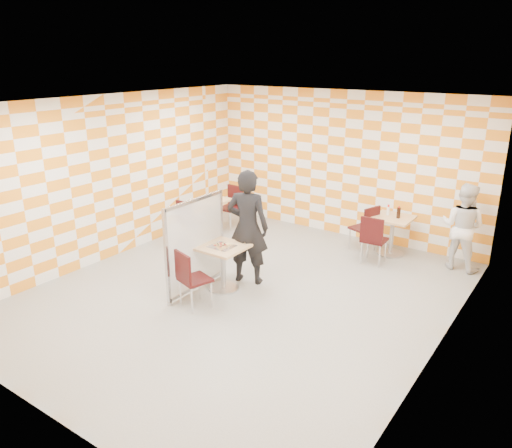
# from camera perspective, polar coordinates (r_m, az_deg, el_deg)

# --- Properties ---
(room_shell) EXTENTS (7.00, 7.00, 7.00)m
(room_shell) POSITION_cam_1_polar(r_m,az_deg,el_deg) (7.98, 0.82, 3.17)
(room_shell) COLOR #969690
(room_shell) RESTS_ON ground
(main_table) EXTENTS (0.70, 0.70, 0.75)m
(main_table) POSITION_cam_1_polar(r_m,az_deg,el_deg) (8.07, -3.79, -4.13)
(main_table) COLOR tan
(main_table) RESTS_ON ground
(second_table) EXTENTS (0.70, 0.70, 0.75)m
(second_table) POSITION_cam_1_polar(r_m,az_deg,el_deg) (9.81, 15.30, -0.56)
(second_table) COLOR tan
(second_table) RESTS_ON ground
(empty_table) EXTENTS (0.70, 0.70, 0.75)m
(empty_table) POSITION_cam_1_polar(r_m,az_deg,el_deg) (10.64, -5.18, 1.55)
(empty_table) COLOR tan
(empty_table) RESTS_ON ground
(chair_main_front) EXTENTS (0.53, 0.54, 0.92)m
(chair_main_front) POSITION_cam_1_polar(r_m,az_deg,el_deg) (7.50, -7.60, -5.84)
(chair_main_front) COLOR #330A0B
(chair_main_front) RESTS_ON ground
(chair_second_front) EXTENTS (0.44, 0.45, 0.92)m
(chair_second_front) POSITION_cam_1_polar(r_m,az_deg,el_deg) (9.22, 13.24, -1.41)
(chair_second_front) COLOR #330A0B
(chair_second_front) RESTS_ON ground
(chair_second_side) EXTENTS (0.54, 0.53, 0.92)m
(chair_second_side) POSITION_cam_1_polar(r_m,az_deg,el_deg) (9.82, 12.56, -0.11)
(chair_second_side) COLOR #330A0B
(chair_second_side) RESTS_ON ground
(chair_empty_near) EXTENTS (0.45, 0.46, 0.92)m
(chair_empty_near) POSITION_cam_1_polar(r_m,az_deg,el_deg) (10.04, -7.72, 0.60)
(chair_empty_near) COLOR #330A0B
(chair_empty_near) RESTS_ON ground
(chair_empty_far) EXTENTS (0.45, 0.46, 0.92)m
(chair_empty_far) POSITION_cam_1_polar(r_m,az_deg,el_deg) (11.01, -2.73, 2.39)
(chair_empty_far) COLOR #330A0B
(chair_empty_far) RESTS_ON ground
(partition) EXTENTS (0.08, 1.38, 1.55)m
(partition) POSITION_cam_1_polar(r_m,az_deg,el_deg) (7.97, -6.91, -2.36)
(partition) COLOR white
(partition) RESTS_ON ground
(man_dark) EXTENTS (0.81, 0.65, 1.93)m
(man_dark) POSITION_cam_1_polar(r_m,az_deg,el_deg) (8.18, -0.97, -0.37)
(man_dark) COLOR black
(man_dark) RESTS_ON ground
(man_white) EXTENTS (0.83, 0.69, 1.56)m
(man_white) POSITION_cam_1_polar(r_m,az_deg,el_deg) (9.49, 22.55, -0.27)
(man_white) COLOR white
(man_white) RESTS_ON ground
(pizza_on_foil) EXTENTS (0.40, 0.40, 0.04)m
(pizza_on_foil) POSITION_cam_1_polar(r_m,az_deg,el_deg) (7.97, -3.89, -2.45)
(pizza_on_foil) COLOR silver
(pizza_on_foil) RESTS_ON main_table
(sport_bottle) EXTENTS (0.06, 0.06, 0.20)m
(sport_bottle) POSITION_cam_1_polar(r_m,az_deg,el_deg) (9.82, 14.87, 1.51)
(sport_bottle) COLOR white
(sport_bottle) RESTS_ON second_table
(soda_bottle) EXTENTS (0.07, 0.07, 0.23)m
(soda_bottle) POSITION_cam_1_polar(r_m,az_deg,el_deg) (9.67, 15.98, 1.24)
(soda_bottle) COLOR black
(soda_bottle) RESTS_ON second_table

